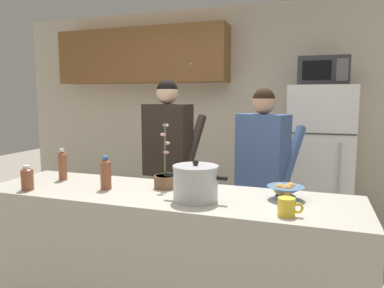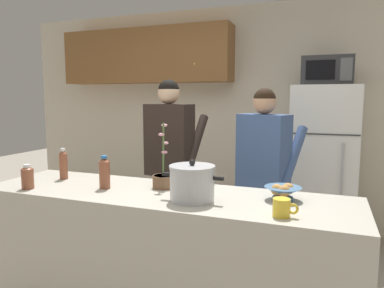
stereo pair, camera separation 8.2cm
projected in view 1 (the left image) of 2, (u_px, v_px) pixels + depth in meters
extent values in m
cube|color=beige|center=(239.00, 116.00, 4.43)|extent=(6.00, 0.12, 2.60)
cube|color=brown|center=(141.00, 56.00, 4.51)|extent=(2.21, 0.34, 0.66)
sphere|color=gold|center=(191.00, 64.00, 4.14)|extent=(0.03, 0.03, 0.03)
cube|color=#BCB7A8|center=(165.00, 261.00, 2.38)|extent=(2.45, 0.68, 0.92)
cube|color=white|center=(319.00, 166.00, 3.76)|extent=(0.64, 0.64, 1.65)
cube|color=#333333|center=(321.00, 134.00, 3.41)|extent=(0.63, 0.01, 0.01)
cylinder|color=#B2B2B7|center=(338.00, 182.00, 3.39)|extent=(0.02, 0.02, 0.74)
cube|color=#2D2D30|center=(323.00, 71.00, 3.62)|extent=(0.48, 0.36, 0.28)
cube|color=black|center=(317.00, 70.00, 3.47)|extent=(0.26, 0.01, 0.18)
cube|color=#59595B|center=(342.00, 70.00, 3.40)|extent=(0.11, 0.01, 0.21)
cylinder|color=black|center=(175.00, 220.00, 3.33)|extent=(0.11, 0.11, 0.82)
cylinder|color=black|center=(161.00, 217.00, 3.40)|extent=(0.11, 0.11, 0.82)
cube|color=#2D231E|center=(168.00, 140.00, 3.27)|extent=(0.45, 0.26, 0.65)
sphere|color=beige|center=(167.00, 93.00, 3.22)|extent=(0.20, 0.20, 0.20)
sphere|color=black|center=(167.00, 90.00, 3.22)|extent=(0.19, 0.19, 0.19)
cylinder|color=#2D231E|center=(195.00, 142.00, 3.28)|extent=(0.13, 0.39, 0.50)
cylinder|color=#2D231E|center=(155.00, 140.00, 3.48)|extent=(0.13, 0.39, 0.50)
cylinder|color=black|center=(268.00, 237.00, 2.98)|extent=(0.11, 0.11, 0.78)
cylinder|color=black|center=(253.00, 233.00, 3.07)|extent=(0.11, 0.11, 0.78)
cube|color=#3F598C|center=(262.00, 152.00, 2.94)|extent=(0.45, 0.34, 0.62)
sphere|color=tan|center=(264.00, 102.00, 2.89)|extent=(0.19, 0.19, 0.19)
sphere|color=black|center=(264.00, 99.00, 2.88)|extent=(0.18, 0.18, 0.18)
cylinder|color=#3F598C|center=(292.00, 155.00, 2.90)|extent=(0.21, 0.37, 0.48)
cylinder|color=#3F598C|center=(249.00, 151.00, 3.16)|extent=(0.21, 0.37, 0.48)
cylinder|color=silver|center=(196.00, 184.00, 2.14)|extent=(0.26, 0.26, 0.19)
cylinder|color=silver|center=(196.00, 167.00, 2.13)|extent=(0.27, 0.27, 0.02)
sphere|color=black|center=(196.00, 163.00, 2.13)|extent=(0.04, 0.04, 0.04)
cube|color=black|center=(170.00, 174.00, 2.19)|extent=(0.06, 0.02, 0.02)
cube|color=black|center=(222.00, 178.00, 2.09)|extent=(0.06, 0.02, 0.02)
cylinder|color=yellow|center=(286.00, 207.00, 1.87)|extent=(0.09, 0.09, 0.10)
torus|color=yellow|center=(298.00, 208.00, 1.85)|extent=(0.06, 0.01, 0.06)
cylinder|color=#4C7299|center=(285.00, 198.00, 2.18)|extent=(0.12, 0.12, 0.02)
cone|color=#4C7299|center=(285.00, 191.00, 2.17)|extent=(0.22, 0.22, 0.06)
sphere|color=tan|center=(280.00, 189.00, 2.16)|extent=(0.07, 0.07, 0.07)
sphere|color=tan|center=(291.00, 188.00, 2.19)|extent=(0.07, 0.07, 0.07)
sphere|color=tan|center=(287.00, 190.00, 2.13)|extent=(0.07, 0.07, 0.07)
cylinder|color=brown|center=(63.00, 167.00, 2.69)|extent=(0.06, 0.06, 0.19)
cone|color=brown|center=(62.00, 152.00, 2.67)|extent=(0.06, 0.06, 0.03)
cylinder|color=white|center=(62.00, 150.00, 2.67)|extent=(0.03, 0.03, 0.02)
cylinder|color=brown|center=(27.00, 180.00, 2.39)|extent=(0.08, 0.08, 0.14)
cone|color=brown|center=(27.00, 168.00, 2.38)|extent=(0.08, 0.08, 0.02)
cylinder|color=white|center=(27.00, 167.00, 2.38)|extent=(0.04, 0.04, 0.02)
cylinder|color=brown|center=(106.00, 176.00, 2.41)|extent=(0.07, 0.07, 0.18)
cone|color=brown|center=(105.00, 160.00, 2.40)|extent=(0.07, 0.07, 0.03)
cylinder|color=#3372BF|center=(105.00, 157.00, 2.40)|extent=(0.04, 0.04, 0.02)
cylinder|color=brown|center=(165.00, 182.00, 2.45)|extent=(0.15, 0.15, 0.09)
cylinder|color=#38281E|center=(165.00, 176.00, 2.44)|extent=(0.14, 0.14, 0.01)
cylinder|color=#4C7238|center=(165.00, 149.00, 2.42)|extent=(0.01, 0.03, 0.36)
ellipsoid|color=pink|center=(166.00, 152.00, 2.41)|extent=(0.04, 0.03, 0.02)
ellipsoid|color=pink|center=(167.00, 143.00, 2.43)|extent=(0.04, 0.03, 0.02)
ellipsoid|color=pink|center=(163.00, 135.00, 2.40)|extent=(0.04, 0.03, 0.02)
ellipsoid|color=pink|center=(166.00, 125.00, 2.41)|extent=(0.04, 0.03, 0.02)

